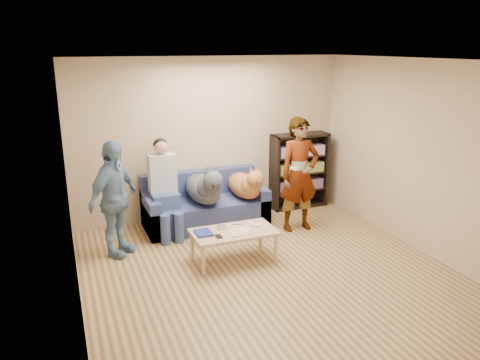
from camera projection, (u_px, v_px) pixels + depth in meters
name	position (u px, v px, depth m)	size (l,w,h in m)	color
ground	(276.00, 280.00, 5.71)	(5.00, 5.00, 0.00)	brown
ceiling	(281.00, 61.00, 4.98)	(5.00, 5.00, 0.00)	white
wall_back	(211.00, 139.00, 7.58)	(4.50, 4.50, 0.00)	tan
wall_front	(444.00, 273.00, 3.11)	(4.50, 4.50, 0.00)	tan
wall_left	(71.00, 201.00, 4.55)	(5.00, 5.00, 0.00)	tan
wall_right	(433.00, 161.00, 6.14)	(5.00, 5.00, 0.00)	tan
blanket	(259.00, 192.00, 7.50)	(0.35, 0.30, 0.12)	#B9B9BF
person_standing_right	(299.00, 175.00, 7.07)	(0.64, 0.42, 1.75)	gray
person_standing_left	(114.00, 199.00, 6.20)	(0.93, 0.39, 1.58)	#6D8BAE
held_controller	(294.00, 169.00, 6.78)	(0.04, 0.12, 0.03)	white
notebook_blue	(203.00, 233.00, 6.02)	(0.20, 0.26, 0.03)	navy
papers	(240.00, 232.00, 6.05)	(0.26, 0.20, 0.01)	silver
magazine	(242.00, 231.00, 6.07)	(0.22, 0.17, 0.01)	beige
camera_silver	(222.00, 227.00, 6.18)	(0.11, 0.06, 0.05)	#B4B4B8
controller_a	(250.00, 224.00, 6.31)	(0.04, 0.13, 0.03)	white
controller_b	(258.00, 225.00, 6.26)	(0.09, 0.06, 0.03)	white
headphone_cup_a	(248.00, 228.00, 6.17)	(0.07, 0.07, 0.02)	white
headphone_cup_b	(246.00, 226.00, 6.24)	(0.07, 0.07, 0.02)	white
pen_orange	(237.00, 235.00, 5.97)	(0.01, 0.01, 0.14)	#C3621B
pen_black	(237.00, 224.00, 6.32)	(0.01, 0.01, 0.14)	black
wallet	(219.00, 236.00, 5.92)	(0.07, 0.12, 0.01)	black
sofa	(205.00, 207.00, 7.41)	(1.90, 0.85, 0.82)	#515B93
person_seated	(164.00, 184.00, 6.93)	(0.40, 0.73, 1.47)	#3C5584
dog_gray	(205.00, 188.00, 7.10)	(0.48, 1.28, 0.69)	#4D5057
dog_tan	(246.00, 185.00, 7.35)	(0.42, 1.17, 0.61)	#C2683B
coffee_table	(234.00, 234.00, 6.14)	(1.10, 0.60, 0.42)	tan
bookshelf	(299.00, 169.00, 8.15)	(1.00, 0.34, 1.30)	black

